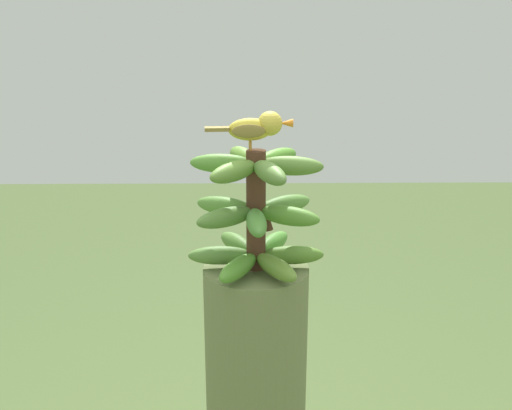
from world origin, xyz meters
name	(u,v)px	position (x,y,z in m)	size (l,w,h in m)	color
banana_bunch	(256,211)	(0.00, 0.00, 1.06)	(0.30, 0.30, 0.27)	#4C2D1E
perched_bird	(258,127)	(0.00, 0.01, 1.24)	(0.19, 0.06, 0.08)	#C68933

